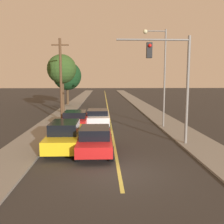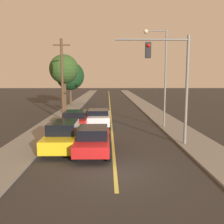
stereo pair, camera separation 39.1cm
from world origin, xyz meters
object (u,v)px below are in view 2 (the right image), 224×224
Objects in this scene: traffic_signal_mast at (171,72)px; utility_pole_left at (62,78)px; car_outer_lane_second at (76,120)px; tree_left_near at (64,70)px; car_outer_lane_front at (64,135)px; car_near_lane_second at (99,117)px; streetlamp_right at (161,66)px; tree_left_far at (70,76)px; car_near_lane_front at (93,139)px.

traffic_signal_mast is 0.84× the size of utility_pole_left.
car_outer_lane_second is 10.67m from tree_left_near.
car_outer_lane_front is at bearing -90.00° from car_outer_lane_second.
car_near_lane_second is 7.40m from car_outer_lane_front.
car_outer_lane_front is at bearing -138.77° from streetlamp_right.
car_near_lane_second is at bearing 40.82° from car_outer_lane_second.
tree_left_near reaches higher than tree_left_far.
car_outer_lane_front is 1.07× the size of car_outer_lane_second.
car_near_lane_front is 0.69× the size of tree_left_far.
streetlamp_right is at bearing -43.76° from tree_left_near.
car_near_lane_second is 6.83m from streetlamp_right.
traffic_signal_mast is 12.12m from utility_pole_left.
tree_left_far is (-5.02, 17.45, 3.77)m from car_near_lane_second.
car_near_lane_front is at bearing -161.73° from traffic_signal_mast.
car_outer_lane_second is 0.74× the size of traffic_signal_mast.
car_near_lane_front is at bearing -71.50° from utility_pole_left.
tree_left_near is at bearing 121.54° from traffic_signal_mast.
utility_pole_left is at bearing 132.19° from traffic_signal_mast.
tree_left_near is 1.03× the size of tree_left_far.
tree_left_near reaches higher than car_outer_lane_second.
car_near_lane_front is 17.18m from tree_left_near.
car_near_lane_front is 0.67× the size of tree_left_near.
tree_left_far is at bearing 101.08° from car_near_lane_front.
car_near_lane_front is 6.12m from traffic_signal_mast.
utility_pole_left is (-3.51, 10.50, 3.35)m from car_near_lane_front.
tree_left_far reaches higher than car_near_lane_front.
streetlamp_right reaches higher than tree_left_far.
streetlamp_right is at bearing 53.98° from car_near_lane_front.
car_outer_lane_front reaches higher than car_outer_lane_second.
traffic_signal_mast is at bearing 18.27° from car_near_lane_front.
car_near_lane_second is 0.73× the size of traffic_signal_mast.
car_outer_lane_second reaches higher than car_near_lane_front.
tree_left_near is (-8.91, 14.52, 0.68)m from traffic_signal_mast.
car_near_lane_second is at bearing 76.08° from car_outer_lane_front.
utility_pole_left reaches higher than tree_left_near.
tree_left_near reaches higher than traffic_signal_mast.
tree_left_far is (-3.24, 18.98, 3.74)m from car_outer_lane_second.
car_near_lane_second is 0.99× the size of car_outer_lane_second.
car_near_lane_front is 0.96× the size of car_near_lane_second.
car_outer_lane_front is at bearing 150.84° from car_near_lane_front.
tree_left_far is (-0.73, 9.58, -0.64)m from tree_left_near.
car_outer_lane_second is at bearing -65.83° from utility_pole_left.
car_outer_lane_front is (-1.78, -7.18, 0.06)m from car_near_lane_second.
car_near_lane_front reaches higher than car_near_lane_second.
streetlamp_right reaches higher than car_outer_lane_front.
car_near_lane_front is 9.73m from streetlamp_right.
car_near_lane_front is 0.58× the size of streetlamp_right.
utility_pole_left is 5.69m from tree_left_near.
car_near_lane_front is 6.87m from car_outer_lane_second.
tree_left_near is at bearing 104.97° from car_near_lane_front.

